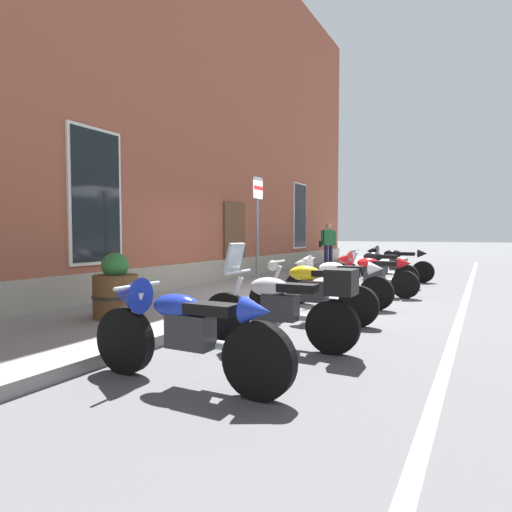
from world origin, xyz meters
The scene contains 14 objects.
ground_plane centered at (0.00, 0.00, 0.00)m, with size 140.00×140.00×0.00m, color #4C4C4F.
sidewalk centered at (0.00, 1.43, 0.07)m, with size 30.91×2.86×0.15m, color slate.
lane_stripe centered at (0.00, -3.20, 0.00)m, with size 30.91×0.12×0.01m, color silver.
brick_pub_facade centered at (0.00, 5.60, 5.14)m, with size 24.91×5.59×10.30m.
motorcycle_blue_sport centered at (-4.99, -1.02, 0.54)m, with size 0.62×2.19×0.98m.
motorcycle_silver_touring centered at (-3.34, -1.37, 0.54)m, with size 0.62×2.09×1.30m.
motorcycle_yellow_naked centered at (-1.74, -1.08, 0.48)m, with size 0.62×2.14×0.97m.
motorcycle_white_sport centered at (-0.10, -0.93, 0.54)m, with size 0.62×2.18×0.99m.
motorcycle_red_sport centered at (1.74, -1.20, 0.54)m, with size 0.62×2.10×0.99m.
motorcycle_black_naked centered at (3.42, -0.99, 0.49)m, with size 0.62×2.17×0.99m.
motorcycle_black_sport centered at (5.08, -1.13, 0.58)m, with size 0.62×2.15×1.06m.
pedestrian_striped_shirt centered at (7.42, 1.66, 1.08)m, with size 0.48×0.56×1.67m.
parking_sign centered at (-0.29, 0.62, 1.73)m, with size 0.36×0.07×2.45m.
barrel_planter centered at (-3.45, 1.37, 0.55)m, with size 0.69×0.69×0.99m.
Camera 1 is at (-8.19, -3.54, 1.42)m, focal length 30.36 mm.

